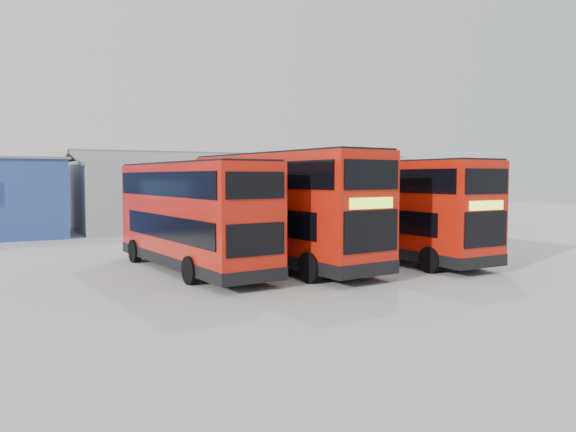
{
  "coord_description": "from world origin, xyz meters",
  "views": [
    {
      "loc": [
        -12.61,
        -23.08,
        3.89
      ],
      "look_at": [
        -0.44,
        -0.59,
        2.1
      ],
      "focal_mm": 35.0,
      "sensor_mm": 36.0,
      "label": 1
    }
  ],
  "objects": [
    {
      "name": "maintenance_shed",
      "position": [
        8.0,
        20.0,
        2.6
      ],
      "size": [
        30.5,
        12.0,
        5.89
      ],
      "color": "#969BA3",
      "rests_on": "ground"
    },
    {
      "name": "double_decker_centre",
      "position": [
        -1.27,
        -1.49,
        2.45
      ],
      "size": [
        3.88,
        11.83,
        4.92
      ],
      "rotation": [
        0.0,
        0.0,
        0.09
      ],
      "color": "#B4170A",
      "rests_on": "ground"
    },
    {
      "name": "double_decker_left",
      "position": [
        -5.18,
        -1.03,
        2.23
      ],
      "size": [
        3.42,
        10.76,
        4.48
      ],
      "rotation": [
        0.0,
        0.0,
        3.23
      ],
      "color": "#B4170A",
      "rests_on": "ground"
    },
    {
      "name": "ground_plane",
      "position": [
        0.0,
        0.0,
        0.0
      ],
      "size": [
        120.0,
        120.0,
        0.0
      ],
      "primitive_type": "plane",
      "color": "#A2A39E",
      "rests_on": "ground"
    },
    {
      "name": "single_decker_blue",
      "position": [
        12.1,
        6.85,
        1.37
      ],
      "size": [
        2.62,
        10.21,
        2.75
      ],
      "rotation": [
        0.0,
        0.0,
        3.12
      ],
      "color": "#0C0C34",
      "rests_on": "ground"
    },
    {
      "name": "double_decker_right",
      "position": [
        4.3,
        -2.27,
        2.3
      ],
      "size": [
        3.02,
        10.99,
        4.61
      ],
      "rotation": [
        0.0,
        0.0,
        0.03
      ],
      "color": "#B4170A",
      "rests_on": "ground"
    }
  ]
}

